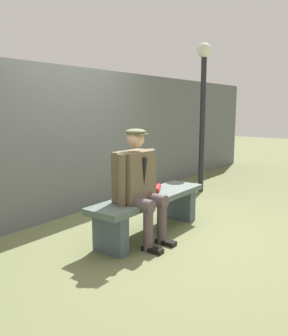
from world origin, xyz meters
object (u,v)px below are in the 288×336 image
Objects in this scene: rolled_magazine at (157,188)px; lamp_post at (203,94)px; bench at (150,207)px; seated_man at (138,181)px.

rolled_magazine is 2.56m from lamp_post.
lamp_post is (-2.17, -0.51, 1.26)m from rolled_magazine.
bench is at bearing 11.30° from rolled_magazine.
bench is 2.85m from lamp_post.
bench is 0.29m from rolled_magazine.
lamp_post is at bearing -167.05° from bench.
seated_man is 4.54× the size of rolled_magazine.
rolled_magazine reaches higher than bench.
lamp_post reaches higher than seated_man.
seated_man is 0.49× the size of lamp_post.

